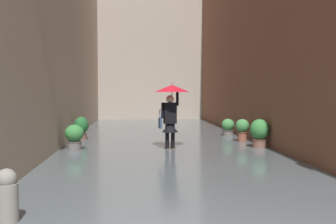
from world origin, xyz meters
The scene contains 10 objects.
ground_plane centered at (0.00, -10.69, 0.00)m, with size 60.00×60.00×0.00m, color #605B56.
flood_water centered at (0.00, -10.69, 0.04)m, with size 7.33×27.37×0.08m, color #515B60.
building_facade_far centered at (0.00, -22.27, 6.52)m, with size 10.13×1.80×13.03m, color #A89989.
person_wading centered at (-0.14, -8.87, 1.53)m, with size 1.09×1.09×2.12m.
potted_plant_near_left centered at (-2.72, -12.21, 0.40)m, with size 0.50×0.50×0.75m.
potted_plant_mid_right centered at (2.80, -8.95, 0.47)m, with size 0.57×0.57×0.84m.
potted_plant_mid_left centered at (-2.80, -10.43, 0.51)m, with size 0.47×0.47×0.87m.
potted_plant_far_right centered at (2.94, -11.45, 0.50)m, with size 0.52×0.52×0.91m.
potted_plant_far_left centered at (-2.96, -8.97, 0.54)m, with size 0.60×0.60×0.97m.
mooring_bollard centered at (2.68, -2.36, 0.40)m, with size 0.31×0.31×0.82m.
Camera 1 is at (0.92, 3.04, 1.87)m, focal length 41.85 mm.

